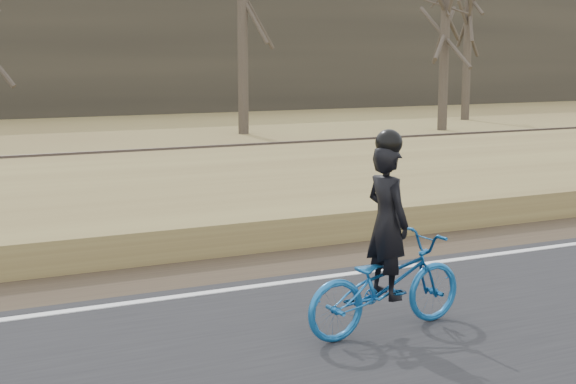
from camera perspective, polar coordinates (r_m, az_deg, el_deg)
name	(u,v)px	position (r m, az deg, el deg)	size (l,w,h in m)	color
ground	(160,310)	(8.92, -9.08, -8.31)	(120.00, 120.00, 0.00)	#93864B
edge_line	(155,300)	(9.08, -9.45, -7.56)	(120.00, 0.12, 0.01)	silver
shoulder	(132,281)	(10.03, -11.03, -6.22)	(120.00, 1.60, 0.04)	#473A2B
embankment	(83,220)	(12.83, -14.41, -1.92)	(120.00, 5.00, 0.44)	#93864B
ballast	(44,184)	(16.52, -16.95, 0.55)	(120.00, 3.00, 0.45)	slate
railroad	(43,169)	(16.48, -17.00, 1.59)	(120.00, 2.40, 0.29)	black
cyclist	(386,269)	(7.90, 6.99, -5.49)	(1.86, 0.81, 1.99)	#16599B
bare_tree_center	(242,0)	(28.12, -3.26, 13.46)	(0.36, 0.36, 9.14)	#473F34
bare_tree_right	(445,45)	(30.02, 11.08, 10.23)	(0.36, 0.36, 6.18)	#473F34
bare_tree_far_right	(468,38)	(35.03, 12.67, 10.61)	(0.36, 0.36, 6.82)	#473F34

